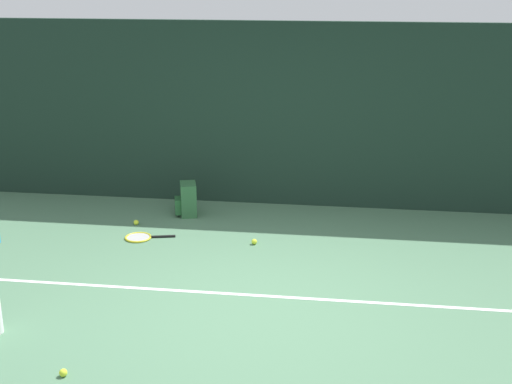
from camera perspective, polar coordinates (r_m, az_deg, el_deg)
The scene contains 8 objects.
ground_plane at distance 6.88m, azimuth -0.46°, elevation -8.98°, with size 12.00×12.00×0.00m, color #4C7556.
back_fence at distance 9.30m, azimuth 2.18°, elevation 6.34°, with size 10.00×0.10×2.48m, color #192D23.
court_line at distance 6.98m, azimuth -0.31°, elevation -8.52°, with size 9.00×0.05×0.00m, color white.
tennis_racket at distance 8.49m, azimuth -9.53°, elevation -3.71°, with size 0.64×0.39×0.03m.
backpack at distance 9.13m, azimuth -5.71°, elevation -0.66°, with size 0.34×0.34×0.44m.
tennis_ball_near_player at distance 8.19m, azimuth -0.14°, elevation -4.13°, with size 0.07×0.07×0.07m, color #CCE033.
tennis_ball_by_fence at distance 5.92m, azimuth -15.65°, elevation -14.19°, with size 0.07×0.07×0.07m, color #CCE033.
tennis_ball_far_left at distance 8.93m, azimuth -9.88°, elevation -2.49°, with size 0.07×0.07×0.07m, color #CCE033.
Camera 1 is at (0.88, -6.06, 3.13)m, focal length 48.36 mm.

